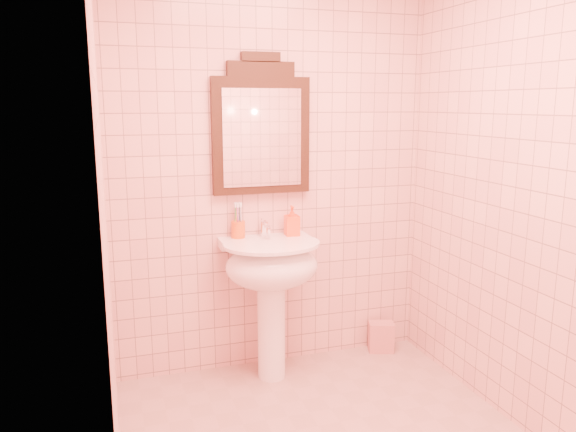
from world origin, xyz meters
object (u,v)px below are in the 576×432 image
object	(u,v)px
toothbrush_cup	(238,229)
soap_dispenser	(292,221)
towel	(381,337)
pedestal_sink	(271,275)
mirror	(261,130)

from	to	relation	value
toothbrush_cup	soap_dispenser	size ratio (longest dim) A/B	1.04
toothbrush_cup	towel	bearing A→B (deg)	-2.26
pedestal_sink	soap_dispenser	xyz separation A→B (m)	(0.17, 0.13, 0.29)
pedestal_sink	mirror	size ratio (longest dim) A/B	1.03
toothbrush_cup	towel	xyz separation A→B (m)	(0.98, -0.04, -0.82)
soap_dispenser	pedestal_sink	bearing A→B (deg)	-139.04
pedestal_sink	mirror	xyz separation A→B (m)	(0.00, 0.20, 0.85)
pedestal_sink	towel	size ratio (longest dim) A/B	4.24
toothbrush_cup	towel	size ratio (longest dim) A/B	0.95
pedestal_sink	soap_dispenser	world-z (taller)	soap_dispenser
pedestal_sink	soap_dispenser	bearing A→B (deg)	37.08
toothbrush_cup	mirror	bearing A→B (deg)	10.99
pedestal_sink	towel	bearing A→B (deg)	9.13
pedestal_sink	toothbrush_cup	size ratio (longest dim) A/B	4.45
mirror	pedestal_sink	bearing A→B (deg)	-90.00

